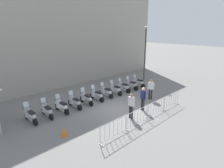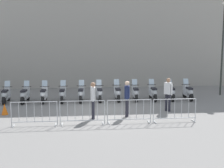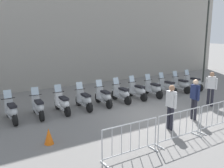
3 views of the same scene
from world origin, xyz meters
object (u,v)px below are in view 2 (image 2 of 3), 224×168
motorcycle_6 (118,93)px  motorcycle_3 (63,95)px  motorcycle_4 (81,94)px  officer_mid_plaza (127,97)px  motorcycle_8 (153,93)px  motorcycle_10 (188,92)px  motorcycle_9 (171,93)px  motorcycle_1 (25,95)px  officer_by_barriers (93,98)px  motorcycle_2 (44,95)px  street_lamp (223,40)px  motorcycle_7 (135,93)px  barrier_segment_1 (82,113)px  traffic_cone (5,109)px  motorcycle_5 (100,94)px  motorcycle_0 (6,95)px  barrier_segment_2 (129,112)px  barrier_segment_3 (175,111)px  barrier_segment_0 (34,114)px  officer_near_row_end (168,93)px

motorcycle_6 → motorcycle_3: bearing=-174.7°
motorcycle_4 → officer_mid_plaza: (2.44, -3.60, 0.53)m
motorcycle_8 → motorcycle_10: bearing=2.1°
motorcycle_4 → motorcycle_9: 5.48m
motorcycle_1 → officer_by_barriers: officer_by_barriers is taller
motorcycle_2 → street_lamp: bearing=10.1°
motorcycle_1 → motorcycle_7: (6.56, 0.43, 0.00)m
street_lamp → officer_by_barriers: size_ratio=3.48×
motorcycle_8 → barrier_segment_1: 6.58m
barrier_segment_1 → traffic_cone: 4.40m
motorcycle_2 → street_lamp: 11.94m
motorcycle_8 → traffic_cone: 8.63m
motorcycle_10 → officer_mid_plaza: size_ratio=1.00×
motorcycle_5 → street_lamp: 8.83m
motorcycle_5 → officer_mid_plaza: 3.97m
motorcycle_7 → street_lamp: bearing=15.5°
traffic_cone → motorcycle_0: bearing=105.8°
motorcycle_5 → motorcycle_1: bearing=-176.1°
motorcycle_7 → street_lamp: street_lamp is taller
motorcycle_6 → barrier_segment_2: size_ratio=0.88×
motorcycle_0 → barrier_segment_2: (6.81, -4.57, 0.07)m
motorcycle_2 → motorcycle_8: same height
barrier_segment_3 → motorcycle_1: bearing=150.1°
motorcycle_8 → barrier_segment_3: (0.12, -4.97, 0.07)m
motorcycle_0 → officer_mid_plaza: 7.62m
motorcycle_7 → motorcycle_8: 1.10m
barrier_segment_1 → traffic_cone: (-3.96, 1.90, -0.25)m
motorcycle_4 → barrier_segment_1: (0.38, -4.92, 0.07)m
barrier_segment_1 → traffic_cone: size_ratio=3.58×
barrier_segment_0 → barrier_segment_2: same height
motorcycle_0 → officer_near_row_end: bearing=-14.7°
motorcycle_5 → officer_mid_plaza: bearing=-70.0°
motorcycle_10 → traffic_cone: size_ratio=3.14×
barrier_segment_3 → street_lamp: size_ratio=0.33×
motorcycle_8 → barrier_segment_2: 5.46m
motorcycle_0 → motorcycle_10: bearing=3.2°
motorcycle_2 → motorcycle_3: same height
motorcycle_1 → officer_near_row_end: size_ratio=0.99×
motorcycle_3 → barrier_segment_2: (3.53, -4.71, 0.07)m
motorcycle_0 → officer_near_row_end: officer_near_row_end is taller
officer_mid_plaza → officer_near_row_end: bearing=24.7°
traffic_cone → motorcycle_7: bearing=25.4°
motorcycle_4 → motorcycle_1: bearing=-176.5°
motorcycle_2 → motorcycle_6: size_ratio=1.00×
motorcycle_4 → motorcycle_7: same height
motorcycle_6 → officer_by_barriers: (-1.37, -4.18, 0.53)m
motorcycle_4 → motorcycle_10: size_ratio=1.00×
motorcycle_2 → motorcycle_4: same height
motorcycle_2 → motorcycle_8: 6.57m
motorcycle_4 → traffic_cone: bearing=-139.7°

